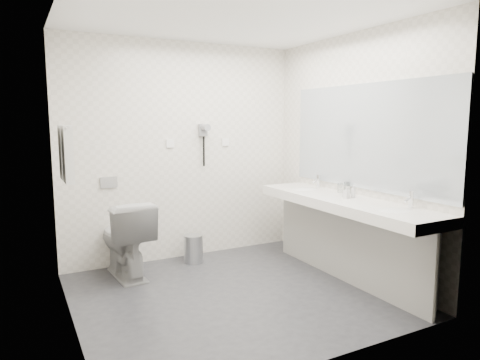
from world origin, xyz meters
TOP-DOWN VIEW (x-y plane):
  - floor at (0.00, 0.00)m, footprint 2.80×2.80m
  - ceiling at (0.00, 0.00)m, footprint 2.80×2.80m
  - wall_back at (0.00, 1.30)m, footprint 2.80×0.00m
  - wall_front at (0.00, -1.30)m, footprint 2.80×0.00m
  - wall_left at (-1.40, 0.00)m, footprint 0.00×2.60m
  - wall_right at (1.40, 0.00)m, footprint 0.00×2.60m
  - vanity_counter at (1.12, -0.20)m, footprint 0.55×2.20m
  - vanity_panel at (1.15, -0.20)m, footprint 0.03×2.15m
  - vanity_post_near at (1.18, -1.24)m, footprint 0.06×0.06m
  - vanity_post_far at (1.18, 0.84)m, footprint 0.06×0.06m
  - mirror at (1.39, -0.20)m, footprint 0.02×2.20m
  - basin_near at (1.12, -0.85)m, footprint 0.40×0.31m
  - basin_far at (1.12, 0.45)m, footprint 0.40×0.31m
  - faucet_near at (1.32, -0.85)m, footprint 0.04×0.04m
  - faucet_far at (1.32, 0.45)m, footprint 0.04×0.04m
  - soap_bottle_a at (1.14, -0.22)m, footprint 0.06×0.06m
  - soap_bottle_c at (1.22, -0.23)m, footprint 0.05×0.05m
  - glass_left at (1.35, 0.01)m, footprint 0.07×0.07m
  - glass_right at (1.31, 0.06)m, footprint 0.07×0.07m
  - toilet at (-0.77, 0.94)m, footprint 0.51×0.83m
  - flush_plate at (-0.85, 1.29)m, footprint 0.18×0.02m
  - pedal_bin at (0.01, 1.03)m, footprint 0.25×0.25m
  - bin_lid at (0.01, 1.03)m, footprint 0.22×0.22m
  - towel_rail at (-1.35, 0.55)m, footprint 0.02×0.62m
  - towel_near at (-1.34, 0.41)m, footprint 0.07×0.24m
  - towel_far at (-1.34, 0.69)m, footprint 0.07×0.24m
  - dryer_cradle at (0.25, 1.27)m, footprint 0.10×0.04m
  - dryer_barrel at (0.25, 1.20)m, footprint 0.08×0.14m
  - dryer_cord at (0.25, 1.26)m, footprint 0.02×0.02m
  - switch_plate_a at (-0.15, 1.29)m, footprint 0.09×0.02m
  - switch_plate_b at (0.55, 1.29)m, footprint 0.09×0.02m

SIDE VIEW (x-z plane):
  - floor at x=0.00m, z-range 0.00..0.00m
  - pedal_bin at x=0.01m, z-range 0.00..0.30m
  - bin_lid at x=0.01m, z-range 0.30..0.32m
  - vanity_panel at x=1.15m, z-range 0.00..0.75m
  - vanity_post_near at x=1.18m, z-range 0.00..0.75m
  - vanity_post_far at x=1.18m, z-range 0.00..0.75m
  - toilet at x=-0.77m, z-range 0.00..0.81m
  - vanity_counter at x=1.12m, z-range 0.75..0.85m
  - basin_near at x=1.12m, z-range 0.81..0.86m
  - basin_far at x=1.12m, z-range 0.81..0.86m
  - glass_right at x=1.31m, z-range 0.85..0.95m
  - glass_left at x=1.35m, z-range 0.85..0.97m
  - soap_bottle_a at x=1.14m, z-range 0.85..0.97m
  - soap_bottle_c at x=1.22m, z-range 0.85..0.98m
  - faucet_near at x=1.32m, z-range 0.85..1.00m
  - faucet_far at x=1.32m, z-range 0.85..1.00m
  - flush_plate at x=-0.85m, z-range 0.89..1.01m
  - wall_back at x=0.00m, z-range -0.15..2.65m
  - wall_front at x=0.00m, z-range -0.15..2.65m
  - wall_left at x=-1.40m, z-range -0.05..2.55m
  - wall_right at x=1.40m, z-range -0.05..2.55m
  - dryer_cord at x=0.25m, z-range 1.07..1.43m
  - towel_near at x=-1.34m, z-range 1.09..1.57m
  - towel_far at x=-1.34m, z-range 1.09..1.57m
  - switch_plate_a at x=-0.15m, z-range 1.31..1.40m
  - switch_plate_b at x=0.55m, z-range 1.31..1.40m
  - mirror at x=1.39m, z-range 0.92..1.98m
  - dryer_cradle at x=0.25m, z-range 1.43..1.57m
  - dryer_barrel at x=0.25m, z-range 1.49..1.57m
  - towel_rail at x=-1.35m, z-range 1.54..1.56m
  - ceiling at x=0.00m, z-range 2.50..2.50m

